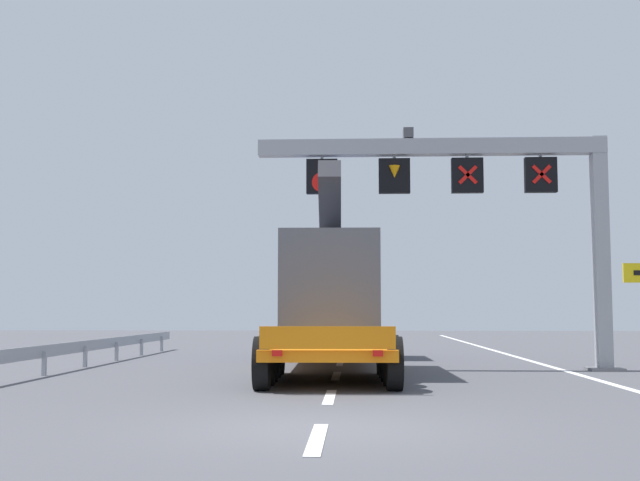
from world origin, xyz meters
TOP-DOWN VIEW (x-y plane):
  - ground at (0.00, 0.00)m, footprint 112.00×112.00m
  - lane_markings at (0.05, 16.61)m, footprint 0.20×47.81m
  - edge_line_right at (6.20, 12.00)m, footprint 0.20×63.00m
  - overhead_lane_gantry at (3.96, 11.21)m, footprint 9.95×0.90m
  - heavy_haul_truck_orange at (-0.17, 12.68)m, footprint 3.24×14.10m
  - guardrail_left at (-7.34, 10.41)m, footprint 0.13×24.83m

SIDE VIEW (x-z plane):
  - ground at x=0.00m, z-range 0.00..0.00m
  - edge_line_right at x=6.20m, z-range 0.00..0.01m
  - lane_markings at x=0.05m, z-range 0.00..0.01m
  - guardrail_left at x=-7.34m, z-range 0.18..0.94m
  - heavy_haul_truck_orange at x=-0.17m, z-range -0.66..4.64m
  - overhead_lane_gantry at x=3.96m, z-range 1.76..8.51m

